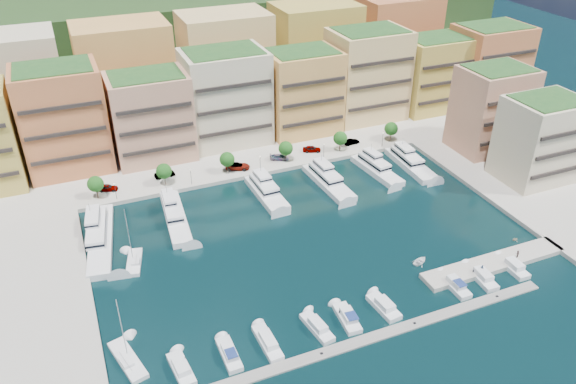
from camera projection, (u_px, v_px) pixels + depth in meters
name	position (u px, v px, depth m)	size (l,w,h in m)	color
ground	(311.00, 239.00, 119.68)	(400.00, 400.00, 0.00)	black
north_quay	(225.00, 128.00, 168.74)	(220.00, 64.00, 2.00)	#9E998E
east_quay	(561.00, 199.00, 133.90)	(34.00, 76.00, 2.00)	#9E998E
hillside	(186.00, 78.00, 206.72)	(240.00, 40.00, 58.00)	#1C3114
south_pontoon	(369.00, 339.00, 94.95)	(72.00, 2.20, 0.35)	gray
finger_pier	(493.00, 265.00, 112.21)	(32.00, 5.00, 2.00)	#9E998E
apartment_1	(63.00, 119.00, 138.89)	(20.00, 16.50, 26.80)	#BD683F
apartment_2	(151.00, 117.00, 145.29)	(20.00, 15.50, 22.80)	tan
apartment_3	(226.00, 97.00, 153.06)	(22.00, 16.50, 25.80)	beige
apartment_4	(302.00, 92.00, 159.28)	(20.00, 15.50, 23.80)	#E0A454
apartment_5	(367.00, 75.00, 167.39)	(22.00, 16.50, 26.80)	#DAB073
apartment_6	(432.00, 74.00, 174.12)	(20.00, 15.50, 22.80)	gold
apartment_7	(488.00, 64.00, 178.66)	(22.00, 16.50, 24.80)	#BD683F
apartment_east_a	(492.00, 109.00, 149.72)	(18.00, 14.50, 22.80)	tan
apartment_east_b	(541.00, 139.00, 135.99)	(18.00, 14.50, 20.80)	beige
backblock_0	(14.00, 90.00, 151.79)	(26.00, 18.00, 30.00)	beige
backblock_1	(126.00, 75.00, 161.73)	(26.00, 18.00, 30.00)	#E0A454
backblock_2	(226.00, 63.00, 171.67)	(26.00, 18.00, 30.00)	#DAB073
backblock_3	(315.00, 51.00, 181.62)	(26.00, 18.00, 30.00)	gold
backblock_4	(394.00, 41.00, 191.56)	(26.00, 18.00, 30.00)	#BD683F
tree_0	(95.00, 184.00, 130.50)	(3.80, 3.80, 5.65)	#473323
tree_1	(164.00, 171.00, 135.80)	(3.80, 3.80, 5.65)	#473323
tree_2	(227.00, 159.00, 141.10)	(3.80, 3.80, 5.65)	#473323
tree_3	(286.00, 148.00, 146.40)	(3.80, 3.80, 5.65)	#473323
tree_4	(340.00, 138.00, 151.71)	(3.80, 3.80, 5.65)	#473323
tree_5	(391.00, 129.00, 157.01)	(3.80, 3.80, 5.65)	#473323
lamppost_0	(115.00, 189.00, 130.47)	(0.30, 0.30, 4.20)	black
lamppost_1	(191.00, 174.00, 136.44)	(0.30, 0.30, 4.20)	black
lamppost_2	(260.00, 161.00, 142.40)	(0.30, 0.30, 4.20)	black
lamppost_3	(324.00, 149.00, 148.37)	(0.30, 0.30, 4.20)	black
lamppost_4	(383.00, 137.00, 154.33)	(0.30, 0.30, 4.20)	black
yacht_0	(100.00, 235.00, 118.93)	(8.35, 26.15, 7.30)	white
yacht_1	(175.00, 215.00, 125.86)	(5.99, 21.96, 7.30)	white
yacht_3	(266.00, 190.00, 134.92)	(5.48, 17.49, 7.30)	white
yacht_4	(327.00, 180.00, 139.45)	(5.93, 19.76, 7.30)	white
yacht_5	(375.00, 168.00, 144.79)	(6.17, 18.15, 7.30)	white
yacht_6	(409.00, 162.00, 147.57)	(5.54, 19.29, 7.30)	white
cruiser_0	(181.00, 369.00, 88.68)	(3.33, 7.73, 2.55)	silver
cruiser_1	(229.00, 354.00, 91.28)	(2.48, 7.62, 2.66)	silver
cruiser_2	(268.00, 343.00, 93.52)	(2.72, 8.68, 2.55)	silver
cruiser_3	(317.00, 327.00, 96.55)	(3.46, 8.17, 2.55)	silver
cruiser_4	(347.00, 318.00, 98.47)	(3.24, 7.69, 2.66)	silver
cruiser_5	(384.00, 307.00, 100.96)	(3.43, 7.68, 2.55)	silver
cruiser_7	(454.00, 285.00, 106.04)	(2.48, 7.78, 2.66)	silver
cruiser_8	(481.00, 277.00, 108.16)	(3.24, 8.25, 2.55)	silver
cruiser_9	(513.00, 267.00, 110.72)	(2.82, 7.51, 2.55)	silver
sailboat_2	(134.00, 263.00, 112.30)	(4.67, 8.91, 13.20)	white
sailboat_0	(128.00, 361.00, 90.51)	(5.25, 10.56, 13.20)	white
tender_0	(420.00, 261.00, 112.67)	(2.58, 3.62, 0.75)	white
tender_3	(515.00, 239.00, 119.12)	(1.26, 1.45, 0.77)	#C1B593
car_0	(107.00, 188.00, 134.83)	(1.95, 4.85, 1.65)	gray
car_1	(165.00, 174.00, 140.56)	(1.76, 5.04, 1.66)	gray
car_2	(238.00, 166.00, 144.12)	(2.85, 6.19, 1.72)	gray
car_3	(279.00, 157.00, 148.72)	(2.04, 5.02, 1.46)	gray
car_4	(312.00, 149.00, 152.67)	(1.97, 4.90, 1.67)	gray
car_5	(352.00, 142.00, 156.69)	(1.59, 4.55, 1.50)	gray
person_0	(482.00, 269.00, 108.04)	(0.69, 0.45, 1.90)	#26364D
person_1	(517.00, 254.00, 112.32)	(0.78, 0.61, 1.61)	#49302C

